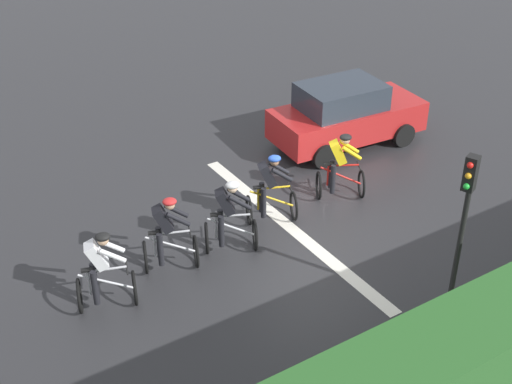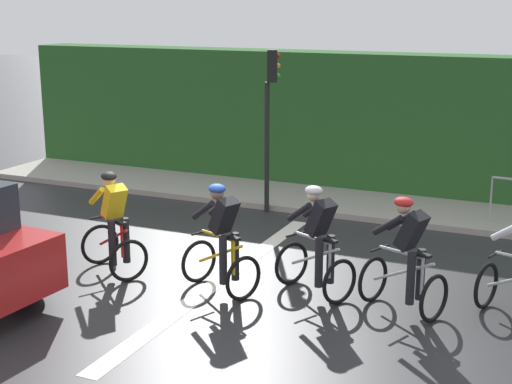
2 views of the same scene
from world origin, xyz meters
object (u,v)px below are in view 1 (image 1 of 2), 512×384
cyclist_lead (102,273)px  cyclist_fourth (270,191)px  cyclist_mid (229,218)px  cyclist_trailing (340,168)px  cyclist_second (167,236)px  car_red (346,114)px  traffic_light_near_crossing (464,213)px

cyclist_lead → cyclist_fourth: (0.79, -4.23, 0.00)m
cyclist_mid → cyclist_trailing: size_ratio=1.00×
cyclist_lead → cyclist_second: bearing=-74.5°
car_red → cyclist_trailing: bearing=138.5°
cyclist_fourth → car_red: 4.34m
cyclist_lead → traffic_light_near_crossing: bearing=-124.0°
car_red → cyclist_mid: bearing=116.6°
cyclist_second → car_red: bearing=-69.2°
cyclist_fourth → cyclist_trailing: bearing=-90.5°
cyclist_mid → traffic_light_near_crossing: traffic_light_near_crossing is taller
cyclist_second → cyclist_trailing: same height
cyclist_fourth → car_red: car_red is taller
car_red → cyclist_fourth: bearing=118.9°
cyclist_lead → cyclist_mid: (0.32, -2.89, 0.00)m
cyclist_mid → traffic_light_near_crossing: bearing=-148.2°
cyclist_fourth → cyclist_second: bearing=97.7°
cyclist_mid → cyclist_fourth: bearing=-70.6°
cyclist_fourth → cyclist_trailing: 1.93m
cyclist_lead → cyclist_mid: bearing=-83.6°
cyclist_fourth → traffic_light_near_crossing: size_ratio=0.50×
cyclist_mid → traffic_light_near_crossing: size_ratio=0.50×
cyclist_trailing → car_red: size_ratio=0.39×
cyclist_lead → cyclist_trailing: bearing=-82.8°
cyclist_second → traffic_light_near_crossing: size_ratio=0.50×
cyclist_lead → cyclist_fourth: 4.30m
cyclist_lead → cyclist_second: 1.60m
cyclist_mid → cyclist_fourth: same height
cyclist_trailing → traffic_light_near_crossing: (-4.36, 0.84, 1.43)m
cyclist_second → cyclist_lead: bearing=105.5°
cyclist_second → traffic_light_near_crossing: traffic_light_near_crossing is taller
cyclist_lead → cyclist_second: (0.43, -1.54, 0.00)m
car_red → cyclist_lead: bearing=109.8°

